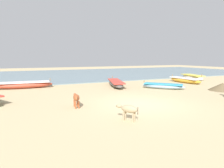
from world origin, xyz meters
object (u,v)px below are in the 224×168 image
Objects in this scene: fishing_boat_1 at (192,77)px; calf_far_rust at (76,98)px; fishing_boat_5 at (116,83)px; fishing_boat_3 at (163,86)px; fishing_boat_0 at (23,85)px; fishing_boat_6 at (185,80)px; calf_near_dun at (128,109)px.

fishing_boat_1 is 3.70× the size of calf_far_rust.
fishing_boat_1 is at bearing -67.27° from fishing_boat_5.
fishing_boat_3 is 7.94m from calf_far_rust.
fishing_boat_0 is at bearing 91.49° from fishing_boat_5.
fishing_boat_3 is at bearing -63.63° from calf_far_rust.
calf_far_rust is (-4.74, -5.53, 0.20)m from fishing_boat_5.
fishing_boat_3 is 4.71m from fishing_boat_6.
fishing_boat_0 is 5.11× the size of calf_near_dun.
fishing_boat_6 is at bearing -6.32° from fishing_boat_0.
fishing_boat_0 reaches higher than fishing_boat_5.
fishing_boat_3 is (9.72, -4.64, -0.06)m from fishing_boat_0.
fishing_boat_6 is 4.18× the size of calf_near_dun.
calf_near_dun is at bearing 174.09° from fishing_boat_5.
fishing_boat_0 is 1.21× the size of fishing_boat_1.
fishing_boat_0 is 0.98× the size of fishing_boat_5.
calf_far_rust is at bearing -7.70° from calf_near_dun.
fishing_boat_5 is at bearing -10.95° from fishing_boat_0.
fishing_boat_3 is 0.65× the size of fishing_boat_5.
fishing_boat_3 is 3.84m from fishing_boat_5.
fishing_boat_3 is at bearing -21.31° from fishing_boat_0.
fishing_boat_6 is 12.88m from calf_near_dun.
fishing_boat_1 is 3.30m from fishing_boat_6.
calf_near_dun is at bearing -66.51° from fishing_boat_0.
fishing_boat_3 is at bearing 113.21° from fishing_boat_6.
calf_far_rust reaches higher than calf_near_dun.
fishing_boat_5 is 7.29m from calf_far_rust.
fishing_boat_0 is at bearing 76.91° from fishing_boat_6.
fishing_boat_0 is 1.22× the size of fishing_boat_6.
fishing_boat_5 is 9.00m from calf_near_dun.
fishing_boat_0 is 1.52× the size of fishing_boat_3.
fishing_boat_5 is 6.97m from fishing_boat_6.
fishing_boat_5 is at bearing -55.09° from calf_near_dun.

